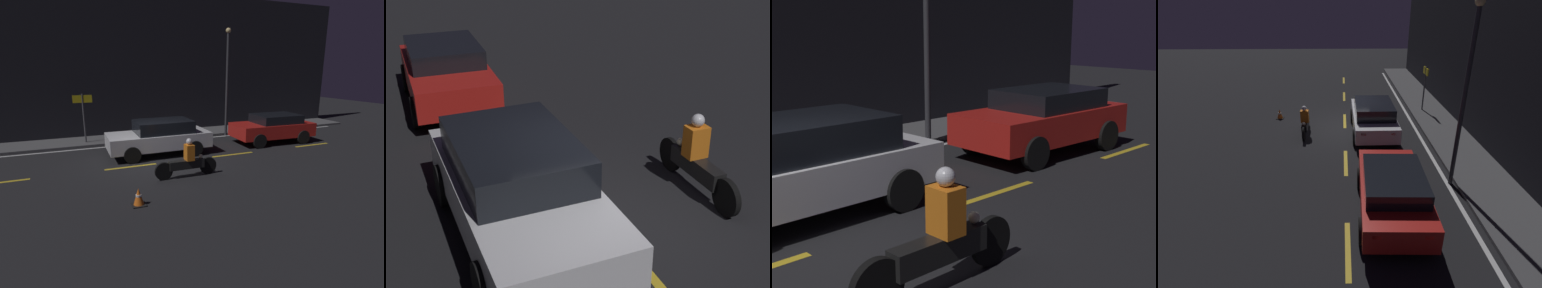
{
  "view_description": "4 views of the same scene",
  "coord_description": "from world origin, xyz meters",
  "views": [
    {
      "loc": [
        -2.96,
        -11.11,
        3.72
      ],
      "look_at": [
        1.36,
        -0.47,
        0.8
      ],
      "focal_mm": 28.0,
      "sensor_mm": 36.0,
      "label": 1
    },
    {
      "loc": [
        -6.01,
        3.12,
        4.69
      ],
      "look_at": [
        1.45,
        -0.0,
        0.85
      ],
      "focal_mm": 50.0,
      "sensor_mm": 36.0,
      "label": 2
    },
    {
      "loc": [
        -3.02,
        -5.93,
        2.9
      ],
      "look_at": [
        2.78,
        0.0,
        1.0
      ],
      "focal_mm": 50.0,
      "sensor_mm": 36.0,
      "label": 3
    },
    {
      "loc": [
        13.62,
        -0.09,
        5.58
      ],
      "look_at": [
        3.59,
        0.16,
        0.83
      ],
      "focal_mm": 28.0,
      "sensor_mm": 36.0,
      "label": 4
    }
  ],
  "objects": [
    {
      "name": "lane_dash_c",
      "position": [
        -1.0,
        0.0,
        0.0
      ],
      "size": [
        2.0,
        0.14,
        0.01
      ],
      "color": "gold",
      "rests_on": "ground"
    },
    {
      "name": "lane_dash_e",
      "position": [
        8.0,
        0.0,
        0.0
      ],
      "size": [
        2.0,
        0.14,
        0.01
      ],
      "color": "gold",
      "rests_on": "ground"
    },
    {
      "name": "taxi_red",
      "position": [
        6.55,
        1.29,
        0.79
      ],
      "size": [
        4.14,
        2.05,
        1.43
      ],
      "rotation": [
        0.0,
        0.0,
        3.11
      ],
      "color": "red",
      "rests_on": "ground"
    },
    {
      "name": "motorcycle",
      "position": [
        0.61,
        -1.84,
        0.56
      ],
      "size": [
        2.29,
        0.36,
        1.38
      ],
      "rotation": [
        0.0,
        0.0,
        -0.0
      ],
      "color": "black",
      "rests_on": "ground"
    },
    {
      "name": "ground_plane",
      "position": [
        0.0,
        0.0,
        0.0
      ],
      "size": [
        56.0,
        56.0,
        0.0
      ],
      "primitive_type": "plane",
      "color": "black"
    },
    {
      "name": "lane_dash_d",
      "position": [
        3.5,
        0.0,
        0.0
      ],
      "size": [
        2.0,
        0.14,
        0.01
      ],
      "color": "gold",
      "rests_on": "ground"
    },
    {
      "name": "sedan_white",
      "position": [
        0.56,
        1.31,
        0.81
      ],
      "size": [
        4.42,
        2.02,
        1.51
      ],
      "rotation": [
        0.0,
        0.0,
        3.15
      ],
      "color": "silver",
      "rests_on": "ground"
    }
  ]
}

